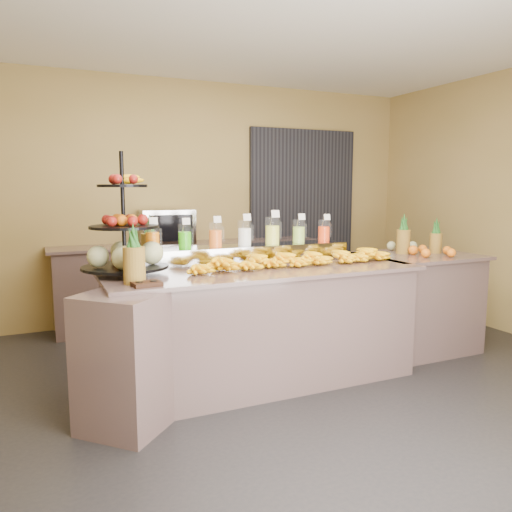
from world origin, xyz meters
TOP-DOWN VIEW (x-y plane):
  - ground at (0.00, 0.00)m, footprint 6.00×6.00m
  - room_envelope at (0.19, 0.79)m, footprint 6.04×5.02m
  - buffet_counter at (-0.12, 0.26)m, footprint 2.75×1.25m
  - right_counter at (1.70, 0.40)m, footprint 1.08×0.88m
  - back_ledge at (0.00, 2.25)m, footprint 3.10×0.55m
  - pitcher_tray at (-0.02, 0.58)m, footprint 1.85×0.30m
  - juice_pitcher_orange_a at (-0.80, 0.58)m, footprint 0.11×0.11m
  - juice_pitcher_green at (-0.54, 0.58)m, footprint 0.11×0.11m
  - juice_pitcher_orange_b at (-0.28, 0.58)m, footprint 0.11×0.11m
  - juice_pitcher_milk at (-0.02, 0.58)m, footprint 0.12×0.12m
  - juice_pitcher_lemon at (0.24, 0.58)m, footprint 0.13×0.13m
  - juice_pitcher_lime at (0.50, 0.58)m, footprint 0.11×0.11m
  - juice_pitcher_orange_c at (0.76, 0.58)m, footprint 0.11×0.11m
  - banana_heap at (0.29, 0.27)m, footprint 1.86×0.17m
  - fruit_stand at (-0.99, 0.46)m, footprint 0.74×0.74m
  - condiment_caddy at (-0.99, -0.08)m, footprint 0.20×0.16m
  - pineapple_left_a at (-1.05, 0.03)m, footprint 0.15×0.15m
  - pineapple_left_b at (-0.78, 0.76)m, footprint 0.14×0.14m
  - right_fruit_pile at (1.74, 0.36)m, footprint 0.44×0.42m
  - oven_warmer at (-0.27, 2.25)m, footprint 0.60×0.44m

SIDE VIEW (x-z plane):
  - ground at x=0.00m, z-range 0.00..0.00m
  - buffet_counter at x=-0.12m, z-range 0.00..0.93m
  - back_ledge at x=0.00m, z-range 0.00..0.93m
  - right_counter at x=1.70m, z-range 0.00..0.93m
  - condiment_caddy at x=-0.99m, z-range 0.93..0.96m
  - banana_heap at x=0.29m, z-range 0.92..1.07m
  - right_fruit_pile at x=1.74m, z-range 0.89..1.12m
  - pitcher_tray at x=-0.02m, z-range 0.93..1.08m
  - pineapple_left_a at x=-1.05m, z-range 0.88..1.28m
  - pineapple_left_b at x=-0.78m, z-range 0.88..1.30m
  - oven_warmer at x=-0.27m, z-range 0.93..1.32m
  - fruit_stand at x=-0.99m, z-range 0.71..1.61m
  - juice_pitcher_green at x=-0.54m, z-range 1.04..1.29m
  - juice_pitcher_orange_c at x=0.76m, z-range 1.04..1.29m
  - juice_pitcher_orange_b at x=-0.28m, z-range 1.04..1.30m
  - juice_pitcher_lime at x=0.50m, z-range 1.04..1.30m
  - juice_pitcher_orange_a at x=-0.80m, z-range 1.04..1.30m
  - juice_pitcher_milk at x=-0.02m, z-range 1.03..1.31m
  - juice_pitcher_lemon at x=0.24m, z-range 1.03..1.33m
  - room_envelope at x=0.19m, z-range 0.47..3.29m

